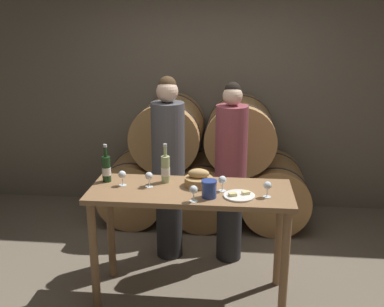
# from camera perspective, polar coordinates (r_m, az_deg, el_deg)

# --- Properties ---
(ground_plane) EXTENTS (10.00, 10.00, 0.00)m
(ground_plane) POSITION_cam_1_polar(r_m,az_deg,el_deg) (3.88, -0.18, -17.53)
(ground_plane) COLOR #726654
(stone_wall_back) EXTENTS (10.00, 0.12, 3.20)m
(stone_wall_back) POSITION_cam_1_polar(r_m,az_deg,el_deg) (5.24, 2.07, 10.41)
(stone_wall_back) COLOR #706656
(stone_wall_back) RESTS_ON ground_plane
(barrel_stack) EXTENTS (2.26, 0.84, 1.38)m
(barrel_stack) POSITION_cam_1_polar(r_m,az_deg,el_deg) (4.93, 1.55, -1.70)
(barrel_stack) COLOR #A87A47
(barrel_stack) RESTS_ON ground_plane
(tasting_table) EXTENTS (1.55, 0.59, 0.94)m
(tasting_table) POSITION_cam_1_polar(r_m,az_deg,el_deg) (3.50, -0.19, -6.91)
(tasting_table) COLOR olive
(tasting_table) RESTS_ON ground_plane
(person_left) EXTENTS (0.30, 0.30, 1.71)m
(person_left) POSITION_cam_1_polar(r_m,az_deg,el_deg) (4.09, -3.01, -1.73)
(person_left) COLOR #232326
(person_left) RESTS_ON ground_plane
(person_right) EXTENTS (0.29, 0.29, 1.67)m
(person_right) POSITION_cam_1_polar(r_m,az_deg,el_deg) (4.06, 4.92, -2.33)
(person_right) COLOR #232326
(person_right) RESTS_ON ground_plane
(wine_bottle_red) EXTENTS (0.07, 0.07, 0.31)m
(wine_bottle_red) POSITION_cam_1_polar(r_m,az_deg,el_deg) (3.63, -10.82, -1.90)
(wine_bottle_red) COLOR #193819
(wine_bottle_red) RESTS_ON tasting_table
(wine_bottle_white) EXTENTS (0.07, 0.07, 0.32)m
(wine_bottle_white) POSITION_cam_1_polar(r_m,az_deg,el_deg) (3.55, -3.38, -1.95)
(wine_bottle_white) COLOR #ADBC7F
(wine_bottle_white) RESTS_ON tasting_table
(blue_crock) EXTENTS (0.12, 0.12, 0.13)m
(blue_crock) POSITION_cam_1_polar(r_m,az_deg,el_deg) (3.26, 2.19, -4.44)
(blue_crock) COLOR navy
(blue_crock) RESTS_ON tasting_table
(bread_basket) EXTENTS (0.22, 0.22, 0.14)m
(bread_basket) POSITION_cam_1_polar(r_m,az_deg,el_deg) (3.49, 0.85, -3.31)
(bread_basket) COLOR #A87F4C
(bread_basket) RESTS_ON tasting_table
(cheese_plate) EXTENTS (0.23, 0.23, 0.04)m
(cheese_plate) POSITION_cam_1_polar(r_m,az_deg,el_deg) (3.31, 6.01, -5.33)
(cheese_plate) COLOR white
(cheese_plate) RESTS_ON tasting_table
(wine_glass_far_left) EXTENTS (0.06, 0.06, 0.12)m
(wine_glass_far_left) POSITION_cam_1_polar(r_m,az_deg,el_deg) (3.52, -8.85, -2.75)
(wine_glass_far_left) COLOR white
(wine_glass_far_left) RESTS_ON tasting_table
(wine_glass_left) EXTENTS (0.06, 0.06, 0.12)m
(wine_glass_left) POSITION_cam_1_polar(r_m,az_deg,el_deg) (3.47, -5.49, -2.93)
(wine_glass_left) COLOR white
(wine_glass_left) RESTS_ON tasting_table
(wine_glass_center) EXTENTS (0.06, 0.06, 0.12)m
(wine_glass_center) POSITION_cam_1_polar(r_m,az_deg,el_deg) (3.19, 0.20, -4.71)
(wine_glass_center) COLOR white
(wine_glass_center) RESTS_ON tasting_table
(wine_glass_right) EXTENTS (0.06, 0.06, 0.12)m
(wine_glass_right) POSITION_cam_1_polar(r_m,az_deg,el_deg) (3.38, 3.88, -3.43)
(wine_glass_right) COLOR white
(wine_glass_right) RESTS_ON tasting_table
(wine_glass_far_right) EXTENTS (0.06, 0.06, 0.12)m
(wine_glass_far_right) POSITION_cam_1_polar(r_m,az_deg,el_deg) (3.31, 9.56, -4.12)
(wine_glass_far_right) COLOR white
(wine_glass_far_right) RESTS_ON tasting_table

